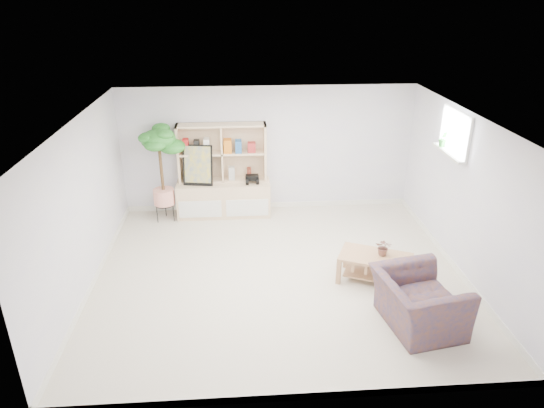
{
  "coord_description": "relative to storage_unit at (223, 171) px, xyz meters",
  "views": [
    {
      "loc": [
        -0.56,
        -6.31,
        3.98
      ],
      "look_at": [
        -0.06,
        0.5,
        0.95
      ],
      "focal_mm": 32.0,
      "sensor_mm": 36.0,
      "label": 1
    }
  ],
  "objects": [
    {
      "name": "baseboard",
      "position": [
        0.86,
        -2.24,
        -0.83
      ],
      "size": [
        5.5,
        5.0,
        0.1
      ],
      "primitive_type": null,
      "color": "white",
      "rests_on": "floor"
    },
    {
      "name": "window",
      "position": [
        3.59,
        -1.64,
        1.12
      ],
      "size": [
        0.1,
        0.98,
        0.68
      ],
      "primitive_type": null,
      "color": "silver",
      "rests_on": "walls"
    },
    {
      "name": "coffee_table",
      "position": [
        2.26,
        -2.53,
        -0.66
      ],
      "size": [
        1.17,
        0.94,
        0.42
      ],
      "primitive_type": null,
      "rotation": [
        0.0,
        0.0,
        -0.42
      ],
      "color": "#A07047",
      "rests_on": "floor"
    },
    {
      "name": "window_sill",
      "position": [
        3.53,
        -1.64,
        0.8
      ],
      "size": [
        0.14,
        1.0,
        0.04
      ],
      "primitive_type": "cube",
      "color": "white",
      "rests_on": "walls"
    },
    {
      "name": "armchair",
      "position": [
        2.52,
        -3.59,
        -0.47
      ],
      "size": [
        1.12,
        1.24,
        0.81
      ],
      "primitive_type": "imported",
      "rotation": [
        0.0,
        0.0,
        1.75
      ],
      "color": "navy",
      "rests_on": "floor"
    },
    {
      "name": "floor_tree",
      "position": [
        -1.1,
        -0.19,
        0.03
      ],
      "size": [
        0.88,
        0.88,
        1.82
      ],
      "primitive_type": null,
      "rotation": [
        0.0,
        0.0,
        -0.41
      ],
      "color": "#255E1F",
      "rests_on": "floor"
    },
    {
      "name": "walls",
      "position": [
        0.86,
        -2.24,
        0.32
      ],
      "size": [
        5.51,
        5.01,
        2.4
      ],
      "color": "white",
      "rests_on": "floor"
    },
    {
      "name": "toy_truck",
      "position": [
        0.54,
        -0.08,
        -0.13
      ],
      "size": [
        0.35,
        0.24,
        0.18
      ],
      "primitive_type": null,
      "rotation": [
        0.0,
        0.0,
        0.01
      ],
      "color": "black",
      "rests_on": "storage_unit"
    },
    {
      "name": "table_plant",
      "position": [
        2.37,
        -2.5,
        -0.32
      ],
      "size": [
        0.29,
        0.27,
        0.26
      ],
      "primitive_type": "imported",
      "rotation": [
        0.0,
        0.0,
        -0.38
      ],
      "color": "#1A6619",
      "rests_on": "coffee_table"
    },
    {
      "name": "sill_plant",
      "position": [
        3.53,
        -1.38,
        0.95
      ],
      "size": [
        0.17,
        0.15,
        0.26
      ],
      "primitive_type": "imported",
      "rotation": [
        0.0,
        0.0,
        -0.28
      ],
      "color": "#255E1F",
      "rests_on": "window_sill"
    },
    {
      "name": "ceiling",
      "position": [
        0.86,
        -2.24,
        1.52
      ],
      "size": [
        5.5,
        5.0,
        0.01
      ],
      "primitive_type": "cube",
      "color": "white",
      "rests_on": "walls"
    },
    {
      "name": "storage_unit",
      "position": [
        0.0,
        0.0,
        0.0
      ],
      "size": [
        1.75,
        0.59,
        1.75
      ],
      "primitive_type": null,
      "color": "#D5AE86",
      "rests_on": "floor"
    },
    {
      "name": "floor",
      "position": [
        0.86,
        -2.24,
        -0.88
      ],
      "size": [
        5.5,
        5.0,
        0.01
      ],
      "primitive_type": "cube",
      "color": "beige",
      "rests_on": "ground"
    },
    {
      "name": "poster",
      "position": [
        -0.45,
        -0.08,
        0.16
      ],
      "size": [
        0.56,
        0.21,
        0.76
      ],
      "primitive_type": null,
      "rotation": [
        0.0,
        0.0,
        -0.16
      ],
      "color": "yellow",
      "rests_on": "storage_unit"
    }
  ]
}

